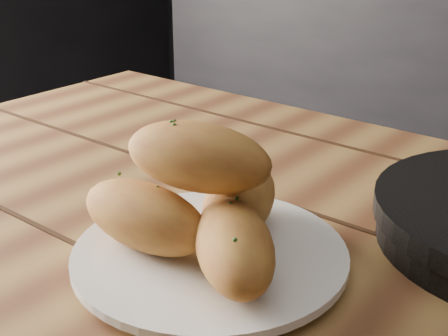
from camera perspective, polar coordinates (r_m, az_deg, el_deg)
plate at (r=0.56m, az=-1.29°, el=-8.17°), size 0.25×0.25×0.02m
bread_rolls at (r=0.54m, az=-1.93°, el=-3.32°), size 0.23×0.21×0.12m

